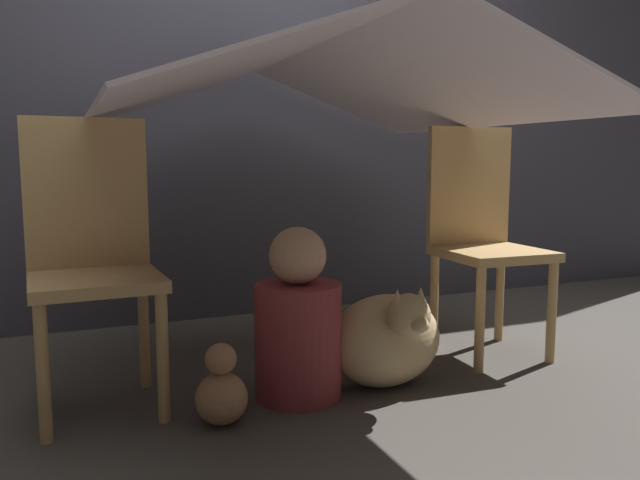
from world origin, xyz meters
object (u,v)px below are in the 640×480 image
at_px(person_front, 298,326).
at_px(dog, 387,338).
at_px(chair_left, 92,253).
at_px(chair_right, 482,232).

xyz_separation_m(person_front, dog, (0.31, -0.04, -0.07)).
xyz_separation_m(chair_left, dog, (0.93, -0.23, -0.32)).
height_order(chair_right, dog, chair_right).
bearing_deg(dog, person_front, 173.25).
relative_size(chair_right, person_front, 1.62).
height_order(chair_right, person_front, chair_right).
height_order(chair_left, person_front, chair_left).
bearing_deg(chair_right, dog, -155.05).
bearing_deg(person_front, chair_right, 12.62).
relative_size(chair_right, dog, 2.23).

